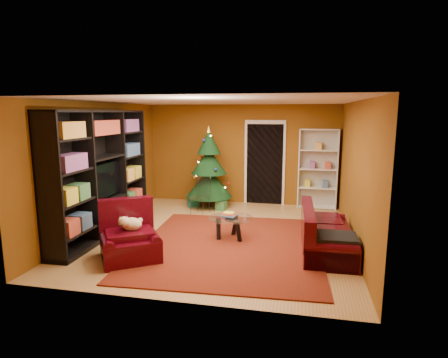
% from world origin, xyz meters
% --- Properties ---
extents(floor, '(5.00, 5.50, 0.05)m').
position_xyz_m(floor, '(0.00, 0.00, -0.03)').
color(floor, '#AE8148').
rests_on(floor, ground).
extents(ceiling, '(5.00, 5.50, 0.05)m').
position_xyz_m(ceiling, '(0.00, 0.00, 2.62)').
color(ceiling, silver).
rests_on(ceiling, wall_back).
extents(wall_back, '(5.00, 0.05, 2.60)m').
position_xyz_m(wall_back, '(0.00, 2.77, 1.30)').
color(wall_back, brown).
rests_on(wall_back, ground).
extents(wall_left, '(0.05, 5.50, 2.60)m').
position_xyz_m(wall_left, '(-2.52, 0.00, 1.30)').
color(wall_left, brown).
rests_on(wall_left, ground).
extents(wall_right, '(0.05, 5.50, 2.60)m').
position_xyz_m(wall_right, '(2.52, 0.00, 1.30)').
color(wall_right, brown).
rests_on(wall_right, ground).
extents(doorway, '(1.06, 0.60, 2.16)m').
position_xyz_m(doorway, '(0.60, 2.73, 1.05)').
color(doorway, black).
rests_on(doorway, floor).
extents(rug, '(3.39, 3.90, 0.02)m').
position_xyz_m(rug, '(0.31, -0.61, 0.01)').
color(rug, maroon).
rests_on(rug, floor).
extents(media_unit, '(0.51, 3.18, 2.44)m').
position_xyz_m(media_unit, '(-2.27, -0.43, 1.22)').
color(media_unit, black).
rests_on(media_unit, floor).
extents(christmas_tree, '(1.30, 1.30, 2.10)m').
position_xyz_m(christmas_tree, '(-0.76, 2.15, 1.02)').
color(christmas_tree, black).
rests_on(christmas_tree, floor).
extents(gift_box_teal, '(0.38, 0.38, 0.29)m').
position_xyz_m(gift_box_teal, '(-1.18, 2.10, 0.15)').
color(gift_box_teal, '#147065').
rests_on(gift_box_teal, floor).
extents(gift_box_green, '(0.27, 0.27, 0.24)m').
position_xyz_m(gift_box_green, '(-0.38, 1.86, 0.12)').
color(gift_box_green, '#2F7239').
rests_on(gift_box_green, floor).
extents(gift_box_red, '(0.27, 0.27, 0.22)m').
position_xyz_m(gift_box_red, '(-1.20, 2.08, 0.11)').
color(gift_box_red, maroon).
rests_on(gift_box_red, floor).
extents(white_bookshelf, '(0.96, 0.39, 2.05)m').
position_xyz_m(white_bookshelf, '(1.95, 2.57, 1.00)').
color(white_bookshelf, white).
rests_on(white_bookshelf, floor).
extents(armchair, '(1.37, 1.37, 0.77)m').
position_xyz_m(armchair, '(-1.18, -1.54, 0.39)').
color(armchair, black).
rests_on(armchair, rug).
extents(dog, '(0.50, 0.47, 0.25)m').
position_xyz_m(dog, '(-1.16, -1.47, 0.58)').
color(dog, beige).
rests_on(dog, armchair).
extents(sofa, '(0.88, 1.87, 0.80)m').
position_xyz_m(sofa, '(2.02, -0.53, 0.40)').
color(sofa, black).
rests_on(sofa, rug).
extents(coffee_table, '(0.99, 0.99, 0.53)m').
position_xyz_m(coffee_table, '(0.26, -0.25, 0.22)').
color(coffee_table, gray).
rests_on(coffee_table, rug).
extents(acrylic_chair, '(0.50, 0.52, 0.80)m').
position_xyz_m(acrylic_chair, '(-0.80, 1.42, 0.40)').
color(acrylic_chair, '#66605B').
rests_on(acrylic_chair, rug).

